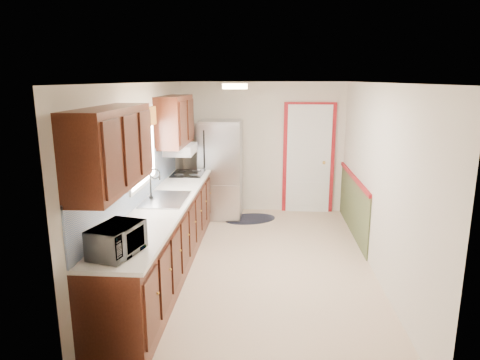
# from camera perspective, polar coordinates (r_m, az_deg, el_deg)

# --- Properties ---
(room_shell) EXTENTS (3.20, 5.20, 2.52)m
(room_shell) POSITION_cam_1_polar(r_m,az_deg,el_deg) (5.52, 2.62, 0.28)
(room_shell) COLOR #C7AA8C
(room_shell) RESTS_ON ground
(kitchen_run) EXTENTS (0.63, 4.00, 2.20)m
(kitchen_run) POSITION_cam_1_polar(r_m,az_deg,el_deg) (5.51, -10.48, -4.17)
(kitchen_run) COLOR #3B170D
(kitchen_run) RESTS_ON ground
(back_wall_trim) EXTENTS (1.12, 2.30, 2.08)m
(back_wall_trim) POSITION_cam_1_polar(r_m,az_deg,el_deg) (7.79, 10.30, 1.59)
(back_wall_trim) COLOR maroon
(back_wall_trim) RESTS_ON ground
(ceiling_fixture) EXTENTS (0.30, 0.30, 0.06)m
(ceiling_fixture) POSITION_cam_1_polar(r_m,az_deg,el_deg) (5.19, -0.68, 12.39)
(ceiling_fixture) COLOR #FFD88C
(ceiling_fixture) RESTS_ON room_shell
(microwave) EXTENTS (0.38, 0.54, 0.33)m
(microwave) POSITION_cam_1_polar(r_m,az_deg,el_deg) (3.91, -16.14, -7.29)
(microwave) COLOR white
(microwave) RESTS_ON kitchen_run
(refrigerator) EXTENTS (0.74, 0.74, 1.74)m
(refrigerator) POSITION_cam_1_polar(r_m,az_deg,el_deg) (7.64, -2.54, 1.42)
(refrigerator) COLOR #B7B7BC
(refrigerator) RESTS_ON ground
(rug) EXTENTS (1.07, 0.88, 0.01)m
(rug) POSITION_cam_1_polar(r_m,az_deg,el_deg) (7.68, 1.33, -5.20)
(rug) COLOR black
(rug) RESTS_ON ground
(cooktop) EXTENTS (0.49, 0.59, 0.02)m
(cooktop) POSITION_cam_1_polar(r_m,az_deg,el_deg) (7.00, -6.93, 0.88)
(cooktop) COLOR black
(cooktop) RESTS_ON kitchen_run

